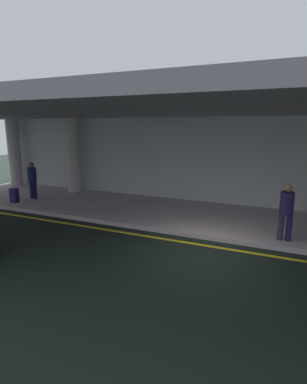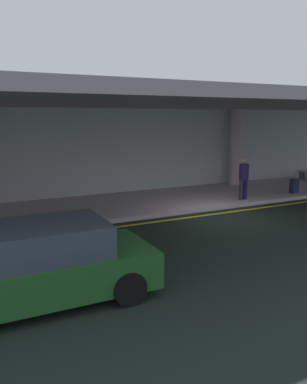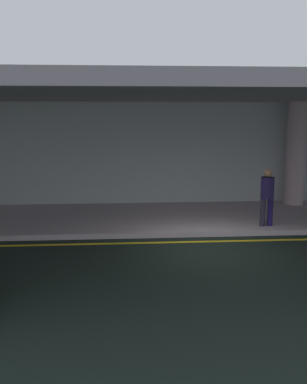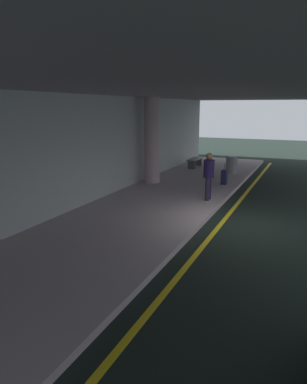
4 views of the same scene
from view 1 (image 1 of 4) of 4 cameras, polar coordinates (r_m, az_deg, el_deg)
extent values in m
plane|color=black|center=(8.62, 9.34, -11.23)|extent=(60.00, 60.00, 0.00)
cube|color=#B5A4AB|center=(11.45, 13.39, -5.06)|extent=(26.00, 4.20, 0.15)
cube|color=yellow|center=(9.12, 10.26, -9.90)|extent=(26.00, 0.14, 0.01)
cylinder|color=#AE9FA6|center=(18.64, -24.54, 6.70)|extent=(0.68, 0.68, 3.65)
cylinder|color=#B1ABA5|center=(15.88, -14.84, 6.62)|extent=(0.68, 0.68, 3.65)
cube|color=gray|center=(10.48, 13.91, 14.83)|extent=(28.00, 13.20, 0.30)
cube|color=#AAB0B1|center=(13.26, 15.64, 5.22)|extent=(26.00, 0.30, 3.80)
cylinder|color=#0E1F42|center=(15.04, -21.83, 0.40)|extent=(0.16, 0.16, 0.82)
cylinder|color=#1C0739|center=(14.88, -21.24, 0.33)|extent=(0.16, 0.16, 0.82)
cylinder|color=#131445|center=(14.84, -21.76, 3.08)|extent=(0.38, 0.38, 0.62)
sphere|color=brown|center=(14.78, -21.89, 4.73)|extent=(0.24, 0.24, 0.24)
cylinder|color=#292435|center=(9.65, 22.66, -5.93)|extent=(0.16, 0.16, 0.82)
cylinder|color=#1B144C|center=(9.65, 23.97, -6.04)|extent=(0.16, 0.16, 0.82)
cylinder|color=#1E153F|center=(9.46, 23.68, -1.83)|extent=(0.38, 0.38, 0.62)
sphere|color=#8C6647|center=(9.37, 23.90, 0.72)|extent=(0.24, 0.24, 0.24)
cube|color=#181744|center=(14.57, -24.57, -0.59)|extent=(0.36, 0.22, 0.62)
cylinder|color=slate|center=(14.49, -24.73, 1.14)|extent=(0.02, 0.02, 0.28)
camera|label=2|loc=(10.28, -81.37, 1.85)|focal=35.75mm
camera|label=3|loc=(5.25, -102.59, -2.69)|focal=41.66mm
camera|label=4|loc=(13.67, -40.71, 9.28)|focal=34.10mm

